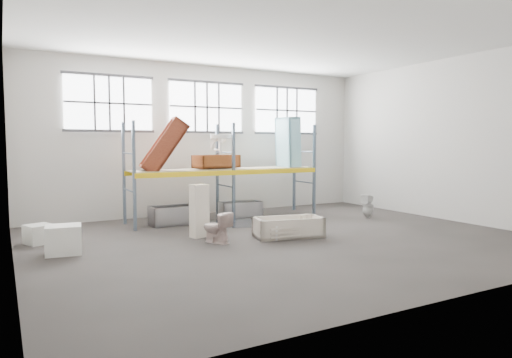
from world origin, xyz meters
TOP-DOWN VIEW (x-y plane):
  - floor at (0.00, 0.00)m, footprint 12.00×10.00m
  - ceiling at (0.00, 0.00)m, footprint 12.00×10.00m
  - wall_back at (0.00, 5.05)m, footprint 12.00×0.10m
  - wall_front at (0.00, -5.05)m, footprint 12.00×0.10m
  - wall_left at (-6.05, 0.00)m, footprint 0.10×10.00m
  - wall_right at (6.05, 0.00)m, footprint 0.10×10.00m
  - window_left at (-3.20, 4.94)m, footprint 2.60×0.04m
  - window_mid at (0.00, 4.94)m, footprint 2.60×0.04m
  - window_right at (3.20, 4.94)m, footprint 2.60×0.04m
  - rack_upright_la at (-3.00, 2.90)m, footprint 0.08×0.08m
  - rack_upright_lb at (-3.00, 4.10)m, footprint 0.08×0.08m
  - rack_upright_ma at (0.00, 2.90)m, footprint 0.08×0.08m
  - rack_upright_mb at (0.00, 4.10)m, footprint 0.08×0.08m
  - rack_upright_ra at (3.00, 2.90)m, footprint 0.08×0.08m
  - rack_upright_rb at (3.00, 4.10)m, footprint 0.08×0.08m
  - rack_beam_front at (0.00, 2.90)m, footprint 6.00×0.10m
  - rack_beam_back at (0.00, 4.10)m, footprint 6.00×0.10m
  - shelf_deck at (0.00, 3.50)m, footprint 5.90×1.10m
  - wet_patch at (0.00, 2.70)m, footprint 1.80×1.80m
  - bathtub_beige at (0.21, 0.17)m, footprint 1.84×1.16m
  - cistern_spare at (0.91, 0.46)m, footprint 0.46×0.32m
  - sink_in_tub at (0.66, 0.68)m, footprint 0.53×0.53m
  - toilet_beige at (-1.69, 0.41)m, footprint 0.69×0.84m
  - cistern_tall at (-1.79, 1.24)m, footprint 0.49×0.38m
  - toilet_white at (4.12, 1.51)m, footprint 0.38×0.38m
  - steel_tub_left at (-1.69, 3.31)m, footprint 1.51×0.71m
  - steel_tub_right at (0.61, 3.65)m, footprint 1.41×0.78m
  - rust_tub_flat at (-0.26, 3.59)m, footprint 1.52×0.93m
  - rust_tub_tilted at (-1.98, 3.44)m, footprint 1.54×1.07m
  - sink_on_shelf at (-0.28, 3.22)m, footprint 0.83×0.75m
  - blue_tub_upright at (2.35, 3.51)m, footprint 0.59×0.84m
  - bucket at (-0.29, 0.03)m, footprint 0.42×0.42m
  - carton_near at (-5.03, 0.99)m, footprint 0.80×0.71m
  - carton_far at (-5.42, 2.37)m, footprint 0.71×0.71m

SIDE VIEW (x-z plane):
  - floor at x=0.00m, z-range -0.10..0.00m
  - wet_patch at x=0.00m, z-range 0.00..0.00m
  - sink_in_tub at x=0.66m, z-range 0.09..0.23m
  - bucket at x=-0.29m, z-range 0.00..0.37m
  - carton_far at x=-5.42m, z-range 0.00..0.46m
  - steel_tub_right at x=0.61m, z-range 0.00..0.49m
  - bathtub_beige at x=0.21m, z-range 0.00..0.50m
  - steel_tub_left at x=-1.69m, z-range 0.00..0.55m
  - cistern_spare at x=0.91m, z-range 0.08..0.48m
  - carton_near at x=-5.03m, z-range 0.00..0.62m
  - toilet_beige at x=-1.69m, z-range 0.00..0.75m
  - toilet_white at x=4.12m, z-range 0.00..0.76m
  - cistern_tall at x=-1.79m, z-range 0.00..1.35m
  - rack_upright_la at x=-3.00m, z-range 0.00..3.00m
  - rack_upright_lb at x=-3.00m, z-range 0.00..3.00m
  - rack_upright_ma at x=0.00m, z-range 0.00..3.00m
  - rack_upright_mb at x=0.00m, z-range 0.00..3.00m
  - rack_upright_ra at x=3.00m, z-range 0.00..3.00m
  - rack_upright_rb at x=3.00m, z-range 0.00..3.00m
  - rack_beam_front at x=0.00m, z-range 1.43..1.57m
  - rack_beam_back at x=0.00m, z-range 1.43..1.57m
  - shelf_deck at x=0.00m, z-range 1.57..1.59m
  - rust_tub_flat at x=-0.26m, z-range 1.62..2.02m
  - sink_on_shelf at x=-0.28m, z-range 1.79..2.40m
  - rust_tub_tilted at x=-1.98m, z-range 1.43..3.16m
  - blue_tub_upright at x=2.35m, z-range 1.53..3.26m
  - wall_back at x=0.00m, z-range 0.00..5.00m
  - wall_front at x=0.00m, z-range 0.00..5.00m
  - wall_left at x=-6.05m, z-range 0.00..5.00m
  - wall_right at x=6.05m, z-range 0.00..5.00m
  - window_left at x=-3.20m, z-range 2.80..4.40m
  - window_mid at x=0.00m, z-range 2.80..4.40m
  - window_right at x=3.20m, z-range 2.80..4.40m
  - ceiling at x=0.00m, z-range 5.00..5.10m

